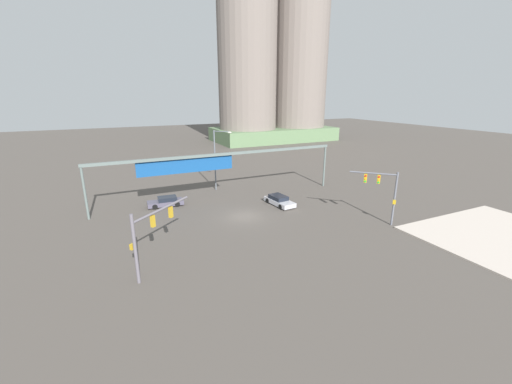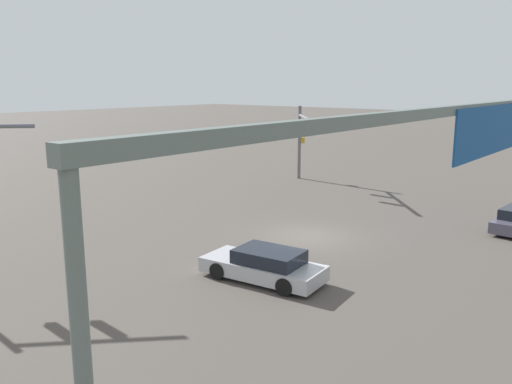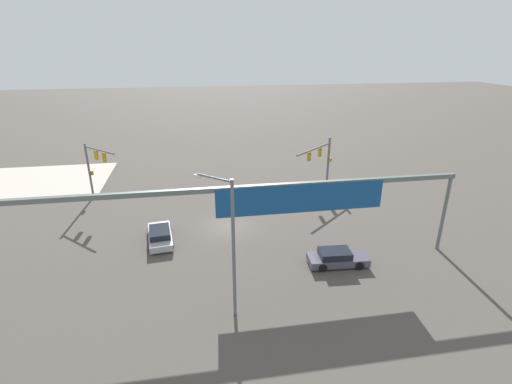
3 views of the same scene
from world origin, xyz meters
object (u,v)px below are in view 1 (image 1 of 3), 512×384
(sedan_car_waiting_far, at_px, (166,202))
(traffic_signal_near_corner, at_px, (384,188))
(streetlamp_curved_arm, at_px, (217,156))
(traffic_signal_opposite_side, at_px, (150,229))
(sedan_car_approaching, at_px, (279,201))

(sedan_car_waiting_far, bearing_deg, traffic_signal_near_corner, 145.12)
(streetlamp_curved_arm, relative_size, sedan_car_waiting_far, 1.95)
(traffic_signal_near_corner, xyz_separation_m, sedan_car_waiting_far, (-20.15, 16.12, -3.50))
(traffic_signal_opposite_side, xyz_separation_m, streetlamp_curved_arm, (12.31, 19.96, 1.38))
(streetlamp_curved_arm, relative_size, sedan_car_approaching, 1.83)
(traffic_signal_opposite_side, bearing_deg, traffic_signal_near_corner, -41.65)
(traffic_signal_near_corner, relative_size, traffic_signal_opposite_side, 1.07)
(traffic_signal_near_corner, relative_size, sedan_car_waiting_far, 1.31)
(traffic_signal_near_corner, height_order, traffic_signal_opposite_side, traffic_signal_near_corner)
(streetlamp_curved_arm, bearing_deg, traffic_signal_opposite_side, -79.67)
(traffic_signal_near_corner, distance_m, streetlamp_curved_arm, 23.44)
(traffic_signal_near_corner, height_order, sedan_car_approaching, traffic_signal_near_corner)
(sedan_car_waiting_far, bearing_deg, streetlamp_curved_arm, -150.06)
(sedan_car_approaching, height_order, sedan_car_waiting_far, same)
(traffic_signal_opposite_side, relative_size, sedan_car_waiting_far, 1.23)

